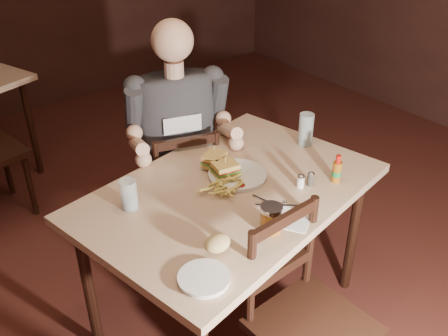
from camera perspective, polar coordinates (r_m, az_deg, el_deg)
room_shell at (r=1.56m, az=4.49°, el=9.62°), size 7.00×7.00×7.00m
main_table at (r=2.21m, az=0.79°, el=-3.94°), size 1.44×1.11×0.77m
chair_far at (r=2.81m, az=-5.04°, el=-2.49°), size 0.50×0.52×0.84m
chair_near at (r=2.06m, az=10.13°, el=-17.48°), size 0.43×0.47×0.88m
diner at (r=2.53m, az=-5.24°, el=6.08°), size 0.64×0.57×0.94m
dinner_plate at (r=2.25m, az=1.57°, el=-0.89°), size 0.30×0.30×0.01m
sandwich_left at (r=2.22m, az=0.14°, el=0.29°), size 0.12×0.11×0.10m
sandwich_right at (r=2.29m, az=-1.12°, el=1.32°), size 0.13×0.12×0.09m
fries_pile at (r=2.13m, az=0.35°, el=-2.01°), size 0.27×0.22×0.04m
ketchup_dollop at (r=2.16m, az=1.90°, el=-1.99°), size 0.05×0.05×0.01m
glass_left at (r=2.06m, az=-10.82°, el=-2.98°), size 0.08×0.08×0.13m
glass_right at (r=2.51m, az=9.34°, el=4.36°), size 0.09×0.09×0.17m
hot_sauce at (r=2.24m, az=12.81°, el=-0.06°), size 0.05×0.05×0.13m
salt_shaker at (r=2.19m, az=8.75°, el=-1.51°), size 0.04×0.04×0.06m
pepper_shaker at (r=2.21m, az=9.89°, el=-1.24°), size 0.04×0.04×0.06m
syrup_dispenser at (r=1.91m, az=5.38°, el=-5.75°), size 0.10×0.10×0.11m
napkin at (r=2.01m, az=7.82°, el=-5.83°), size 0.20×0.19×0.00m
knife at (r=2.07m, az=6.46°, el=-4.28°), size 0.16×0.14×0.00m
fork at (r=2.09m, az=4.85°, el=-3.83°), size 0.04×0.14×0.00m
side_plate at (r=1.73m, az=-2.30°, el=-12.56°), size 0.21×0.21×0.01m
bread_roll at (r=1.81m, az=-0.80°, el=-8.60°), size 0.12×0.10×0.06m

